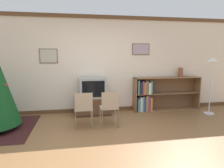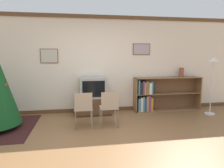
% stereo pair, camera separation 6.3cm
% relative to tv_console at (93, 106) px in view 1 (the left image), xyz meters
% --- Properties ---
extents(ground_plane, '(24.00, 24.00, 0.00)m').
position_rel_tv_console_xyz_m(ground_plane, '(0.13, -1.96, -0.24)').
color(ground_plane, brown).
extents(wall_back, '(9.09, 0.11, 2.70)m').
position_rel_tv_console_xyz_m(wall_back, '(0.13, 0.33, 1.11)').
color(wall_back, silver).
rests_on(wall_back, ground_plane).
extents(tv_console, '(0.98, 0.53, 0.47)m').
position_rel_tv_console_xyz_m(tv_console, '(0.00, 0.00, 0.00)').
color(tv_console, '#412A1A').
rests_on(tv_console, ground_plane).
extents(television, '(0.71, 0.52, 0.55)m').
position_rel_tv_console_xyz_m(television, '(0.00, -0.00, 0.51)').
color(television, '#9E9E99').
rests_on(television, tv_console).
extents(folding_chair_left, '(0.40, 0.40, 0.82)m').
position_rel_tv_console_xyz_m(folding_chair_left, '(-0.29, -1.05, 0.23)').
color(folding_chair_left, tan).
rests_on(folding_chair_left, ground_plane).
extents(folding_chair_right, '(0.40, 0.40, 0.82)m').
position_rel_tv_console_xyz_m(folding_chair_right, '(0.29, -1.05, 0.23)').
color(folding_chair_right, tan).
rests_on(folding_chair_right, ground_plane).
extents(bookshelf, '(1.98, 0.36, 0.97)m').
position_rel_tv_console_xyz_m(bookshelf, '(1.84, 0.10, 0.23)').
color(bookshelf, olive).
rests_on(bookshelf, ground_plane).
extents(vase, '(0.15, 0.15, 0.27)m').
position_rel_tv_console_xyz_m(vase, '(2.63, 0.15, 0.87)').
color(vase, brown).
rests_on(vase, bookshelf).
extents(standing_lamp, '(0.28, 0.28, 1.56)m').
position_rel_tv_console_xyz_m(standing_lamp, '(3.17, -0.52, 0.96)').
color(standing_lamp, silver).
rests_on(standing_lamp, ground_plane).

